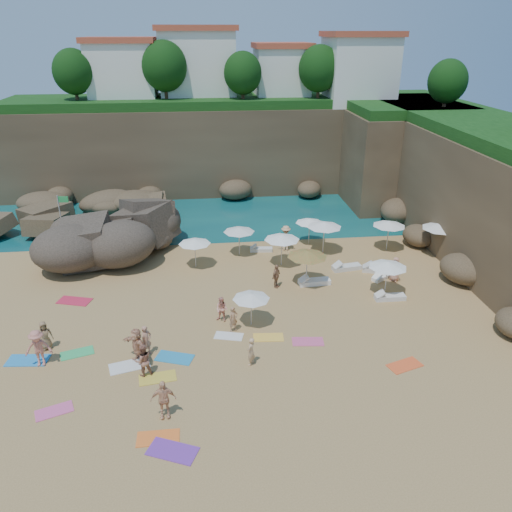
{
  "coord_description": "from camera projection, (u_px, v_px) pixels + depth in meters",
  "views": [
    {
      "loc": [
        -1.03,
        -24.49,
        14.54
      ],
      "look_at": [
        2.0,
        3.0,
        2.0
      ],
      "focal_mm": 35.0,
      "sensor_mm": 36.0,
      "label": 1
    }
  ],
  "objects": [
    {
      "name": "towel_3",
      "position": [
        77.0,
        353.0,
        24.59
      ],
      "size": [
        1.74,
        1.22,
        0.03
      ],
      "primitive_type": "cube",
      "rotation": [
        0.0,
        0.0,
        0.3
      ],
      "color": "#32B160",
      "rests_on": "ground"
    },
    {
      "name": "rock_outcrop",
      "position": [
        125.0,
        252.0,
        35.85
      ],
      "size": [
        9.13,
        7.53,
        3.25
      ],
      "primitive_type": null,
      "rotation": [
        0.0,
        0.0,
        0.19
      ],
      "color": "brown",
      "rests_on": "ground"
    },
    {
      "name": "towel_12",
      "position": [
        268.0,
        337.0,
        25.86
      ],
      "size": [
        1.62,
        0.9,
        0.03
      ],
      "primitive_type": "cube",
      "rotation": [
        0.0,
        0.0,
        -0.08
      ],
      "color": "yellow",
      "rests_on": "ground"
    },
    {
      "name": "marina_masts",
      "position": [
        54.0,
        150.0,
        52.55
      ],
      "size": [
        3.1,
        0.1,
        6.0
      ],
      "color": "white",
      "rests_on": "ground"
    },
    {
      "name": "person_lie_1",
      "position": [
        165.0,
        413.0,
        20.47
      ],
      "size": [
        1.13,
        1.81,
        0.43
      ],
      "primitive_type": "imported",
      "rotation": [
        0.0,
        0.0,
        0.06
      ],
      "color": "#E8AF84",
      "rests_on": "ground"
    },
    {
      "name": "lounger_0",
      "position": [
        347.0,
        267.0,
        33.16
      ],
      "size": [
        2.02,
        0.95,
        0.3
      ],
      "primitive_type": "cube",
      "rotation": [
        0.0,
        0.0,
        0.16
      ],
      "color": "silver",
      "rests_on": "ground"
    },
    {
      "name": "parasol_11",
      "position": [
        388.0,
        265.0,
        29.32
      ],
      "size": [
        2.28,
        2.28,
        2.15
      ],
      "color": "silver",
      "rests_on": "ground"
    },
    {
      "name": "parasol_0",
      "position": [
        195.0,
        241.0,
        32.85
      ],
      "size": [
        2.13,
        2.13,
        2.02
      ],
      "color": "silver",
      "rests_on": "ground"
    },
    {
      "name": "towel_7",
      "position": [
        75.0,
        301.0,
        29.33
      ],
      "size": [
        2.11,
        1.47,
        0.03
      ],
      "primitive_type": "cube",
      "rotation": [
        0.0,
        0.0,
        -0.29
      ],
      "color": "#CA2340",
      "rests_on": "ground"
    },
    {
      "name": "towel_1",
      "position": [
        54.0,
        411.0,
        20.86
      ],
      "size": [
        1.67,
        1.24,
        0.03
      ],
      "primitive_type": "cube",
      "rotation": [
        0.0,
        0.0,
        0.36
      ],
      "color": "#DD568F",
      "rests_on": "ground"
    },
    {
      "name": "parasol_1",
      "position": [
        324.0,
        224.0,
        34.95
      ],
      "size": [
        2.45,
        2.45,
        2.32
      ],
      "color": "silver",
      "rests_on": "ground"
    },
    {
      "name": "person_lie_2",
      "position": [
        47.0,
        345.0,
        24.87
      ],
      "size": [
        1.33,
        1.68,
        0.4
      ],
      "primitive_type": "imported",
      "rotation": [
        0.0,
        0.0,
        0.46
      ],
      "color": "olive",
      "rests_on": "ground"
    },
    {
      "name": "flag_pole",
      "position": [
        62.0,
        214.0,
        35.73
      ],
      "size": [
        0.77,
        0.1,
        3.94
      ],
      "color": "silver",
      "rests_on": "ground"
    },
    {
      "name": "parasol_7",
      "position": [
        282.0,
        237.0,
        33.0
      ],
      "size": [
        2.36,
        2.36,
        2.23
      ],
      "color": "silver",
      "rests_on": "ground"
    },
    {
      "name": "towel_13",
      "position": [
        229.0,
        336.0,
        25.97
      ],
      "size": [
        1.62,
        1.09,
        0.03
      ],
      "primitive_type": "cube",
      "rotation": [
        0.0,
        0.0,
        -0.26
      ],
      "color": "silver",
      "rests_on": "ground"
    },
    {
      "name": "person_lie_4",
      "position": [
        234.0,
        328.0,
        26.36
      ],
      "size": [
        1.16,
        1.48,
        0.34
      ],
      "primitive_type": "imported",
      "rotation": [
        0.0,
        0.0,
        0.54
      ],
      "color": "#A57752",
      "rests_on": "ground"
    },
    {
      "name": "clifftop_trees",
      "position": [
        267.0,
        73.0,
        41.78
      ],
      "size": [
        35.6,
        23.82,
        4.4
      ],
      "color": "#11380F",
      "rests_on": "ground"
    },
    {
      "name": "towel_4",
      "position": [
        158.0,
        378.0,
        22.85
      ],
      "size": [
        1.78,
        1.07,
        0.03
      ],
      "primitive_type": "cube",
      "rotation": [
        0.0,
        0.0,
        0.14
      ],
      "color": "gold",
      "rests_on": "ground"
    },
    {
      "name": "person_stand_4",
      "position": [
        395.0,
        269.0,
        31.42
      ],
      "size": [
        0.89,
        0.8,
        1.61
      ],
      "primitive_type": "imported",
      "rotation": [
        0.0,
        0.0,
        -0.59
      ],
      "color": "tan",
      "rests_on": "ground"
    },
    {
      "name": "clifftop_buildings",
      "position": [
        240.0,
        68.0,
        47.28
      ],
      "size": [
        28.48,
        9.48,
        7.0
      ],
      "color": "white",
      "rests_on": "cliff_back"
    },
    {
      "name": "person_stand_6",
      "position": [
        251.0,
        352.0,
        23.51
      ],
      "size": [
        0.57,
        0.63,
        1.45
      ],
      "primitive_type": "imported",
      "rotation": [
        0.0,
        0.0,
        4.17
      ],
      "color": "tan",
      "rests_on": "ground"
    },
    {
      "name": "parasol_8",
      "position": [
        441.0,
        226.0,
        34.33
      ],
      "size": [
        2.6,
        2.6,
        2.45
      ],
      "color": "silver",
      "rests_on": "ground"
    },
    {
      "name": "lounger_5",
      "position": [
        382.0,
        277.0,
        31.95
      ],
      "size": [
        1.57,
        1.3,
        0.24
      ],
      "primitive_type": "cube",
      "rotation": [
        0.0,
        0.0,
        0.6
      ],
      "color": "white",
      "rests_on": "ground"
    },
    {
      "name": "person_stand_0",
      "position": [
        146.0,
        341.0,
        24.19
      ],
      "size": [
        0.68,
        0.69,
        1.61
      ],
      "primitive_type": "imported",
      "rotation": [
        0.0,
        0.0,
        0.82
      ],
      "color": "tan",
      "rests_on": "ground"
    },
    {
      "name": "towel_10",
      "position": [
        405.0,
        365.0,
        23.7
      ],
      "size": [
        1.82,
        1.31,
        0.03
      ],
      "primitive_type": "cube",
      "rotation": [
        0.0,
        0.0,
        0.33
      ],
      "color": "#F85827",
      "rests_on": "ground"
    },
    {
      "name": "parasol_5",
      "position": [
        239.0,
        230.0,
        34.68
      ],
      "size": [
        2.19,
        2.19,
        2.07
      ],
      "color": "silver",
      "rests_on": "ground"
    },
    {
      "name": "lounger_2",
      "position": [
        314.0,
        282.0,
        31.25
      ],
      "size": [
        2.02,
        0.79,
        0.31
      ],
      "primitive_type": "cube",
      "rotation": [
        0.0,
        0.0,
        0.07
      ],
      "color": "white",
      "rests_on": "ground"
    },
    {
      "name": "parasol_4",
      "position": [
        454.0,
        224.0,
        35.31
      ],
      "size": [
        2.33,
        2.33,
        2.2
      ],
      "color": "silver",
      "rests_on": "ground"
    },
    {
      "name": "person_lie_3",
      "position": [
        138.0,
        357.0,
        23.91
      ],
      "size": [
        2.43,
        2.41,
        0.48
      ],
      "primitive_type": "imported",
      "rotation": [
        0.0,
        0.0,
        -0.86
      ],
      "color": "tan",
      "rests_on": "ground"
    },
    {
      "name": "person_lie_0",
      "position": [
        41.0,
        361.0,
        23.62
      ],
      "size": [
        1.36,
        1.97,
        0.5
      ],
      "primitive_type": "imported",
      "rotation": [
        0.0,
        0.0,
        0.08
      ],
      "color": "#C97664",
      "rests_on": "ground"
    },
    {
      "name": "person_stand_3",
      "position": [
        276.0,
        276.0,
        30.64
      ],
      "size": [
        0.84,
        0.94,
        1.52
      ],
      "primitive_type": "imported",
      "rotation": [
        0.0,
        0.0,
        0.92
      ],
      "color": "#9F714F",
      "rests_on": "ground"
    },
    {
      "name": "towel_8",
      "position": [
        175.0,
        358.0,
        24.25
      ],
      "size": [
        2.0,
        1.45,
        0.03
      ],
      "primitive_type": "cube",
      "rotation": [
        0.0,
        0.0,
        -0.34
      ],
      "color": "#2286B9",
      "rests_on": "ground"
    },
    {
      "name": "towel_6",
      "position": [
        173.0,
        451.0,
        18.87
      ],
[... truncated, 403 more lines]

